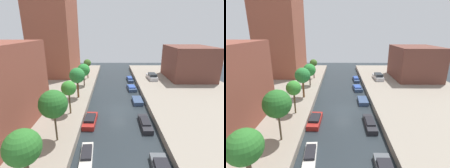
{
  "view_description": "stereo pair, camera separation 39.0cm",
  "coord_description": "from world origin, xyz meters",
  "views": [
    {
      "loc": [
        -0.95,
        -25.61,
        12.66
      ],
      "look_at": [
        -0.9,
        8.97,
        1.59
      ],
      "focal_mm": 27.19,
      "sensor_mm": 36.0,
      "label": 1
    },
    {
      "loc": [
        -0.56,
        -25.6,
        12.66
      ],
      "look_at": [
        -0.9,
        8.97,
        1.59
      ],
      "focal_mm": 27.19,
      "sensor_mm": 36.0,
      "label": 2
    }
  ],
  "objects": [
    {
      "name": "street_tree_2",
      "position": [
        -7.03,
        -3.2,
        4.84
      ],
      "size": [
        2.1,
        2.1,
        4.93
      ],
      "color": "#4F4229",
      "rests_on": "quay_left"
    },
    {
      "name": "moored_boat_right_2",
      "position": [
        3.61,
        -5.04,
        0.38
      ],
      "size": [
        1.38,
        4.6,
        0.87
      ],
      "color": "#232328",
      "rests_on": "ground_plane"
    },
    {
      "name": "quay_right",
      "position": [
        15.0,
        0.0,
        0.5
      ],
      "size": [
        20.0,
        64.0,
        1.0
      ],
      "primitive_type": "cube",
      "color": "gray",
      "rests_on": "ground_plane"
    },
    {
      "name": "apartment_tower_far",
      "position": [
        -16.0,
        20.82,
        13.84
      ],
      "size": [
        10.0,
        13.4,
        25.68
      ],
      "primitive_type": "cube",
      "color": "brown",
      "rests_on": "quay_left"
    },
    {
      "name": "street_tree_4",
      "position": [
        -7.03,
        9.75,
        4.46
      ],
      "size": [
        2.7,
        2.7,
        4.83
      ],
      "color": "brown",
      "rests_on": "quay_left"
    },
    {
      "name": "moored_boat_right_4",
      "position": [
        3.39,
        9.9,
        0.38
      ],
      "size": [
        1.97,
        3.95,
        0.87
      ],
      "color": "#33476B",
      "rests_on": "ground_plane"
    },
    {
      "name": "parked_car",
      "position": [
        8.95,
        14.89,
        1.63
      ],
      "size": [
        2.03,
        4.79,
        1.5
      ],
      "color": "#B7B7BC",
      "rests_on": "quay_right"
    },
    {
      "name": "low_block_right",
      "position": [
        18.0,
        16.18,
        4.94
      ],
      "size": [
        10.0,
        11.48,
        7.88
      ],
      "primitive_type": "cube",
      "color": "brown",
      "rests_on": "quay_right"
    },
    {
      "name": "moored_boat_left_1",
      "position": [
        -3.56,
        -11.29,
        0.34
      ],
      "size": [
        1.47,
        4.09,
        0.79
      ],
      "color": "beige",
      "rests_on": "ground_plane"
    },
    {
      "name": "street_tree_0",
      "position": [
        -7.03,
        -15.97,
        5.0
      ],
      "size": [
        2.55,
        2.55,
        5.33
      ],
      "color": "brown",
      "rests_on": "quay_left"
    },
    {
      "name": "moored_boat_right_5",
      "position": [
        3.67,
        16.78,
        0.41
      ],
      "size": [
        1.53,
        4.55,
        0.97
      ],
      "color": "#33476B",
      "rests_on": "ground_plane"
    },
    {
      "name": "street_tree_5",
      "position": [
        -7.03,
        15.67,
        4.82
      ],
      "size": [
        1.81,
        1.81,
        4.8
      ],
      "color": "brown",
      "rests_on": "quay_left"
    },
    {
      "name": "quay_left",
      "position": [
        -15.0,
        0.0,
        0.5
      ],
      "size": [
        20.0,
        64.0,
        1.0
      ],
      "primitive_type": "cube",
      "color": "gray",
      "rests_on": "ground_plane"
    },
    {
      "name": "moored_boat_left_2",
      "position": [
        -4.04,
        -4.29,
        0.42
      ],
      "size": [
        1.8,
        4.39,
        0.97
      ],
      "color": "maroon",
      "rests_on": "ground_plane"
    },
    {
      "name": "moored_boat_right_3",
      "position": [
        3.66,
        2.83,
        0.35
      ],
      "size": [
        1.68,
        3.36,
        0.69
      ],
      "color": "#33476B",
      "rests_on": "ground_plane"
    },
    {
      "name": "street_tree_3",
      "position": [
        -7.03,
        2.91,
        5.05
      ],
      "size": [
        2.71,
        2.71,
        5.45
      ],
      "color": "brown",
      "rests_on": "quay_left"
    },
    {
      "name": "ground_plane",
      "position": [
        0.0,
        0.0,
        0.0
      ],
      "size": [
        84.0,
        84.0,
        0.0
      ],
      "primitive_type": "plane",
      "color": "#232B30"
    },
    {
      "name": "street_tree_1",
      "position": [
        -7.03,
        -9.57,
        5.34
      ],
      "size": [
        2.99,
        2.99,
        5.84
      ],
      "color": "#4E412E",
      "rests_on": "quay_left"
    }
  ]
}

